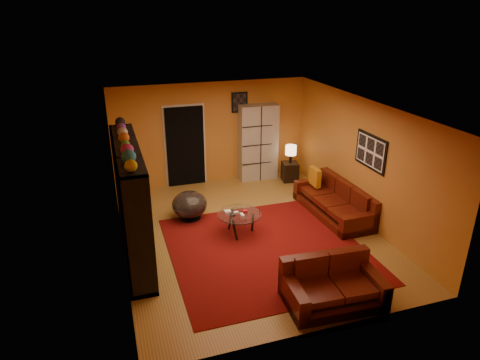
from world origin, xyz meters
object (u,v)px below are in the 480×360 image
object	(u,v)px
tv	(134,203)
coffee_table	(239,216)
sofa	(337,202)
table_lamp	(291,151)
loveseat	(331,284)
bowl_chair	(189,205)
entertainment_unit	(131,201)
storage_cabinet	(258,142)
side_table	(290,172)

from	to	relation	value
tv	coffee_table	world-z (taller)	tv
sofa	table_lamp	world-z (taller)	table_lamp
table_lamp	loveseat	bearing A→B (deg)	-106.65
bowl_chair	table_lamp	size ratio (longest dim) A/B	1.61
entertainment_unit	bowl_chair	size ratio (longest dim) A/B	3.94
storage_cabinet	side_table	bearing A→B (deg)	-28.99
storage_cabinet	table_lamp	xyz separation A→B (m)	(0.75, -0.45, -0.16)
tv	sofa	distance (m)	4.43
coffee_table	table_lamp	distance (m)	3.20
coffee_table	bowl_chair	xyz separation A→B (m)	(-0.82, 0.98, -0.07)
side_table	table_lamp	bearing A→B (deg)	0.00
entertainment_unit	coffee_table	world-z (taller)	entertainment_unit
loveseat	tv	bearing A→B (deg)	51.73
sofa	loveseat	size ratio (longest dim) A/B	1.42
side_table	coffee_table	bearing A→B (deg)	-132.86
entertainment_unit	coffee_table	bearing A→B (deg)	0.83
table_lamp	side_table	bearing A→B (deg)	180.00
tv	storage_cabinet	xyz separation A→B (m)	(3.42, 2.80, 0.00)
entertainment_unit	tv	size ratio (longest dim) A/B	3.11
sofa	bowl_chair	size ratio (longest dim) A/B	2.89
table_lamp	bowl_chair	bearing A→B (deg)	-155.74
storage_cabinet	bowl_chair	size ratio (longest dim) A/B	2.62
tv	coffee_table	xyz separation A→B (m)	(2.02, 0.03, -0.59)
coffee_table	bowl_chair	bearing A→B (deg)	129.91
entertainment_unit	table_lamp	xyz separation A→B (m)	(4.22, 2.35, -0.22)
sofa	loveseat	world-z (taller)	same
bowl_chair	side_table	distance (m)	3.26
entertainment_unit	sofa	world-z (taller)	entertainment_unit
bowl_chair	tv	bearing A→B (deg)	-139.98
tv	table_lamp	distance (m)	4.79
entertainment_unit	storage_cabinet	bearing A→B (deg)	38.87
entertainment_unit	coffee_table	xyz separation A→B (m)	(2.07, 0.03, -0.65)
tv	table_lamp	size ratio (longest dim) A/B	2.03
side_table	table_lamp	xyz separation A→B (m)	(0.00, 0.00, 0.58)
sofa	table_lamp	xyz separation A→B (m)	(-0.19, 2.13, 0.55)
loveseat	coffee_table	distance (m)	2.56
bowl_chair	coffee_table	bearing A→B (deg)	-50.09
entertainment_unit	loveseat	xyz separation A→B (m)	(2.80, -2.42, -0.77)
bowl_chair	storage_cabinet	bearing A→B (deg)	38.81
sofa	entertainment_unit	bearing A→B (deg)	-179.23
loveseat	bowl_chair	distance (m)	3.76
coffee_table	storage_cabinet	size ratio (longest dim) A/B	0.45
entertainment_unit	bowl_chair	world-z (taller)	entertainment_unit
loveseat	bowl_chair	size ratio (longest dim) A/B	2.03
side_table	table_lamp	world-z (taller)	table_lamp
sofa	storage_cabinet	bearing A→B (deg)	107.88
tv	sofa	size ratio (longest dim) A/B	0.44
sofa	storage_cabinet	distance (m)	2.83
entertainment_unit	side_table	distance (m)	4.90
coffee_table	loveseat	bearing A→B (deg)	-73.44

